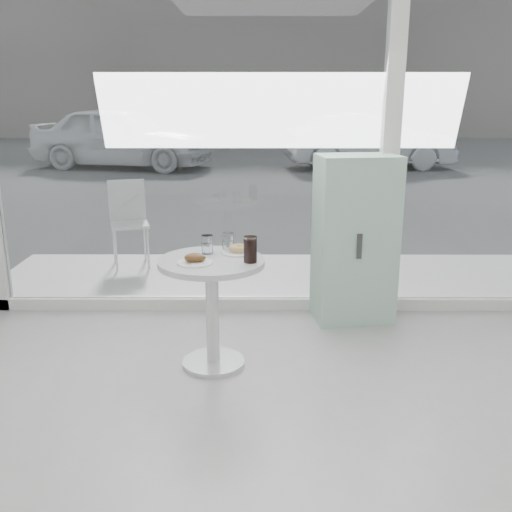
{
  "coord_description": "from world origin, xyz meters",
  "views": [
    {
      "loc": [
        -0.19,
        -1.76,
        1.83
      ],
      "look_at": [
        -0.2,
        1.7,
        0.85
      ],
      "focal_mm": 40.0,
      "sensor_mm": 36.0,
      "label": 1
    }
  ],
  "objects_px": {
    "car_white": "(122,137)",
    "main_table": "(212,290)",
    "patio_chair": "(129,217)",
    "plate_fritter": "(195,260)",
    "water_tumbler_a": "(207,245)",
    "mint_cabinet": "(355,239)",
    "plate_donut": "(239,250)",
    "cola_glass": "(250,250)",
    "water_tumbler_b": "(228,243)",
    "car_silver": "(369,141)"
  },
  "relations": [
    {
      "from": "patio_chair",
      "to": "car_silver",
      "type": "xyz_separation_m",
      "value": [
        4.23,
        8.81,
        0.13
      ]
    },
    {
      "from": "main_table",
      "to": "cola_glass",
      "type": "distance_m",
      "value": 0.41
    },
    {
      "from": "car_white",
      "to": "water_tumbler_b",
      "type": "relative_size",
      "value": 35.19
    },
    {
      "from": "main_table",
      "to": "car_silver",
      "type": "bearing_deg",
      "value": 74.19
    },
    {
      "from": "patio_chair",
      "to": "plate_donut",
      "type": "relative_size",
      "value": 3.71
    },
    {
      "from": "plate_fritter",
      "to": "water_tumbler_a",
      "type": "relative_size",
      "value": 1.77
    },
    {
      "from": "water_tumbler_b",
      "to": "cola_glass",
      "type": "bearing_deg",
      "value": -60.04
    },
    {
      "from": "patio_chair",
      "to": "plate_donut",
      "type": "distance_m",
      "value": 2.53
    },
    {
      "from": "cola_glass",
      "to": "water_tumbler_b",
      "type": "bearing_deg",
      "value": 119.96
    },
    {
      "from": "cola_glass",
      "to": "plate_fritter",
      "type": "bearing_deg",
      "value": -174.29
    },
    {
      "from": "plate_donut",
      "to": "cola_glass",
      "type": "bearing_deg",
      "value": -69.73
    },
    {
      "from": "water_tumbler_b",
      "to": "mint_cabinet",
      "type": "bearing_deg",
      "value": 33.49
    },
    {
      "from": "car_white",
      "to": "patio_chair",
      "type": "bearing_deg",
      "value": -153.25
    },
    {
      "from": "plate_donut",
      "to": "water_tumbler_a",
      "type": "bearing_deg",
      "value": -177.81
    },
    {
      "from": "water_tumbler_a",
      "to": "cola_glass",
      "type": "xyz_separation_m",
      "value": [
        0.3,
        -0.21,
        0.03
      ]
    },
    {
      "from": "main_table",
      "to": "mint_cabinet",
      "type": "bearing_deg",
      "value": 38.45
    },
    {
      "from": "plate_fritter",
      "to": "water_tumbler_a",
      "type": "height_order",
      "value": "water_tumbler_a"
    },
    {
      "from": "mint_cabinet",
      "to": "car_silver",
      "type": "height_order",
      "value": "car_silver"
    },
    {
      "from": "main_table",
      "to": "water_tumbler_b",
      "type": "relative_size",
      "value": 5.86
    },
    {
      "from": "car_silver",
      "to": "plate_fritter",
      "type": "xyz_separation_m",
      "value": [
        -3.25,
        -11.25,
        0.1
      ]
    },
    {
      "from": "main_table",
      "to": "water_tumbler_b",
      "type": "xyz_separation_m",
      "value": [
        0.1,
        0.21,
        0.28
      ]
    },
    {
      "from": "car_silver",
      "to": "main_table",
      "type": "bearing_deg",
      "value": 158.25
    },
    {
      "from": "cola_glass",
      "to": "plate_donut",
      "type": "bearing_deg",
      "value": 110.27
    },
    {
      "from": "water_tumbler_b",
      "to": "cola_glass",
      "type": "distance_m",
      "value": 0.32
    },
    {
      "from": "car_silver",
      "to": "plate_donut",
      "type": "bearing_deg",
      "value": 158.91
    },
    {
      "from": "car_white",
      "to": "main_table",
      "type": "bearing_deg",
      "value": -150.75
    },
    {
      "from": "mint_cabinet",
      "to": "water_tumbler_a",
      "type": "xyz_separation_m",
      "value": [
        -1.15,
        -0.73,
        0.14
      ]
    },
    {
      "from": "plate_fritter",
      "to": "water_tumbler_b",
      "type": "relative_size",
      "value": 1.73
    },
    {
      "from": "car_white",
      "to": "car_silver",
      "type": "relative_size",
      "value": 1.1
    },
    {
      "from": "mint_cabinet",
      "to": "car_silver",
      "type": "bearing_deg",
      "value": 70.89
    },
    {
      "from": "water_tumbler_a",
      "to": "water_tumbler_b",
      "type": "bearing_deg",
      "value": 24.86
    },
    {
      "from": "patio_chair",
      "to": "car_white",
      "type": "distance_m",
      "value": 9.17
    },
    {
      "from": "mint_cabinet",
      "to": "plate_fritter",
      "type": "bearing_deg",
      "value": -148.68
    },
    {
      "from": "main_table",
      "to": "cola_glass",
      "type": "relative_size",
      "value": 4.48
    },
    {
      "from": "patio_chair",
      "to": "water_tumbler_b",
      "type": "bearing_deg",
      "value": -77.75
    },
    {
      "from": "mint_cabinet",
      "to": "patio_chair",
      "type": "height_order",
      "value": "mint_cabinet"
    },
    {
      "from": "plate_fritter",
      "to": "plate_donut",
      "type": "relative_size",
      "value": 0.94
    },
    {
      "from": "plate_fritter",
      "to": "plate_donut",
      "type": "bearing_deg",
      "value": 42.97
    },
    {
      "from": "plate_fritter",
      "to": "water_tumbler_b",
      "type": "bearing_deg",
      "value": 57.84
    },
    {
      "from": "car_silver",
      "to": "plate_fritter",
      "type": "height_order",
      "value": "car_silver"
    },
    {
      "from": "water_tumbler_a",
      "to": "mint_cabinet",
      "type": "bearing_deg",
      "value": 32.51
    },
    {
      "from": "main_table",
      "to": "car_silver",
      "type": "distance_m",
      "value": 11.59
    },
    {
      "from": "mint_cabinet",
      "to": "plate_donut",
      "type": "bearing_deg",
      "value": -149.91
    },
    {
      "from": "car_white",
      "to": "water_tumbler_a",
      "type": "height_order",
      "value": "car_white"
    },
    {
      "from": "plate_donut",
      "to": "cola_glass",
      "type": "relative_size",
      "value": 1.42
    },
    {
      "from": "car_white",
      "to": "water_tumbler_b",
      "type": "xyz_separation_m",
      "value": [
        3.28,
        -11.05,
        0.04
      ]
    },
    {
      "from": "mint_cabinet",
      "to": "car_white",
      "type": "xyz_separation_m",
      "value": [
        -4.29,
        10.38,
        0.1
      ]
    },
    {
      "from": "plate_fritter",
      "to": "cola_glass",
      "type": "height_order",
      "value": "cola_glass"
    },
    {
      "from": "patio_chair",
      "to": "mint_cabinet",
      "type": "bearing_deg",
      "value": -50.51
    },
    {
      "from": "patio_chair",
      "to": "plate_fritter",
      "type": "height_order",
      "value": "patio_chair"
    }
  ]
}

